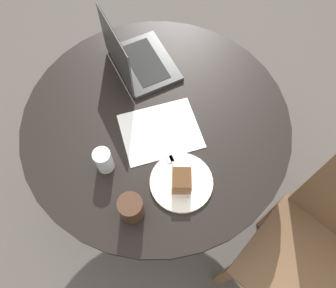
# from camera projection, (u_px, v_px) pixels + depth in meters

# --- Properties ---
(ground_plane) EXTENTS (12.00, 12.00, 0.00)m
(ground_plane) POSITION_uv_depth(u_px,v_px,m) (160.00, 182.00, 1.89)
(ground_plane) COLOR #4C4742
(dining_table) EXTENTS (1.04, 1.04, 0.71)m
(dining_table) POSITION_uv_depth(u_px,v_px,m) (157.00, 135.00, 1.38)
(dining_table) COLOR black
(dining_table) RESTS_ON ground_plane
(chair) EXTENTS (0.58, 0.58, 0.93)m
(chair) POSITION_uv_depth(u_px,v_px,m) (316.00, 251.00, 1.26)
(chair) COLOR brown
(chair) RESTS_ON ground_plane
(paper_document) EXTENTS (0.29, 0.23, 0.00)m
(paper_document) POSITION_uv_depth(u_px,v_px,m) (161.00, 131.00, 1.23)
(paper_document) COLOR white
(paper_document) RESTS_ON dining_table
(plate) EXTENTS (0.22, 0.22, 0.01)m
(plate) POSITION_uv_depth(u_px,v_px,m) (181.00, 182.00, 1.13)
(plate) COLOR silver
(plate) RESTS_ON dining_table
(cake_slice) EXTENTS (0.08, 0.09, 0.06)m
(cake_slice) POSITION_uv_depth(u_px,v_px,m) (182.00, 181.00, 1.10)
(cake_slice) COLOR brown
(cake_slice) RESTS_ON plate
(fork) EXTENTS (0.04, 0.17, 0.00)m
(fork) POSITION_uv_depth(u_px,v_px,m) (177.00, 171.00, 1.14)
(fork) COLOR silver
(fork) RESTS_ON plate
(coffee_glass) EXTENTS (0.08, 0.08, 0.10)m
(coffee_glass) POSITION_uv_depth(u_px,v_px,m) (131.00, 208.00, 1.05)
(coffee_glass) COLOR #3D2619
(coffee_glass) RESTS_ON dining_table
(water_glass) EXTENTS (0.06, 0.06, 0.10)m
(water_glass) POSITION_uv_depth(u_px,v_px,m) (104.00, 160.00, 1.12)
(water_glass) COLOR silver
(water_glass) RESTS_ON dining_table
(laptop) EXTENTS (0.27, 0.32, 0.25)m
(laptop) POSITION_uv_depth(u_px,v_px,m) (137.00, 60.00, 1.33)
(laptop) COLOR #2D2D2D
(laptop) RESTS_ON dining_table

